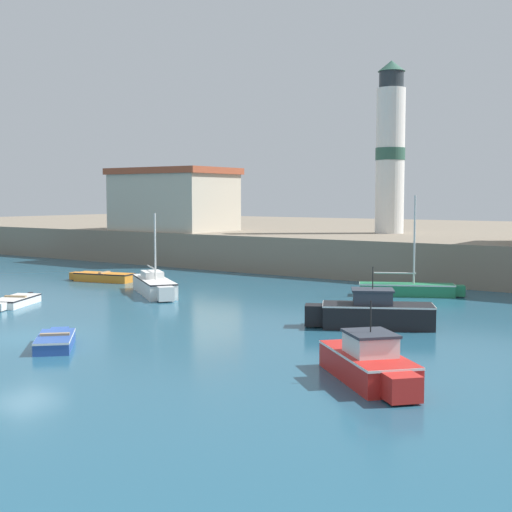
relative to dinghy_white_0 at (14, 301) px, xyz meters
name	(u,v)px	position (x,y,z in m)	size (l,w,h in m)	color
ground_plane	(26,338)	(7.00, -4.70, -0.22)	(200.00, 200.00, 0.00)	#235670
quay_seawall	(439,243)	(7.00, 38.40, 1.04)	(120.00, 40.00, 2.54)	gray
dinghy_white_0	(14,301)	(0.00, 0.00, 0.00)	(2.44, 3.57, 0.48)	white
sailboat_white_1	(154,285)	(2.84, 6.82, 0.28)	(5.59, 4.53, 4.39)	white
sailboat_green_2	(409,289)	(14.36, 14.07, 0.16)	(5.33, 3.30, 5.34)	#237A4C
motorboat_red_3	(370,363)	(20.34, -3.09, 0.31)	(4.35, 4.12, 2.33)	red
motorboat_black_4	(373,313)	(16.79, 4.61, 0.39)	(5.13, 3.55, 2.47)	black
dinghy_orange_5	(103,277)	(-3.82, 9.32, 0.07)	(4.39, 2.02, 0.62)	orange
dinghy_blue_7	(55,340)	(9.25, -5.17, 0.02)	(2.92, 2.95, 0.52)	#284C9E
lighthouse	(390,150)	(7.00, 27.84, 8.44)	(2.17, 2.17, 12.64)	silver
harbor_shed_near_wharf	(174,199)	(-9.00, 21.90, 4.82)	(9.35, 6.41, 4.97)	#BCB29E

